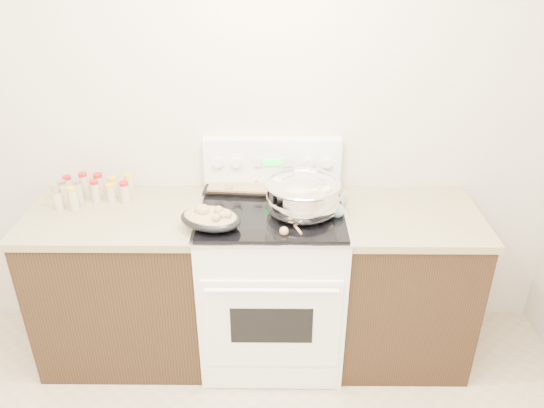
{
  "coord_description": "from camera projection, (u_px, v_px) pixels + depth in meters",
  "views": [
    {
      "loc": [
        0.37,
        -1.01,
        2.26
      ],
      "look_at": [
        0.35,
        1.37,
        1.0
      ],
      "focal_mm": 35.0,
      "sensor_mm": 36.0,
      "label": 1
    }
  ],
  "objects": [
    {
      "name": "room_shell",
      "position": [
        106.0,
        212.0,
        1.15
      ],
      "size": [
        4.1,
        3.6,
        2.75
      ],
      "color": "beige",
      "rests_on": "ground"
    },
    {
      "name": "counter_left",
      "position": [
        126.0,
        282.0,
        3.0
      ],
      "size": [
        0.93,
        0.67,
        0.92
      ],
      "color": "black",
      "rests_on": "ground"
    },
    {
      "name": "counter_right",
      "position": [
        401.0,
        284.0,
        2.99
      ],
      "size": [
        0.73,
        0.67,
        0.92
      ],
      "color": "black",
      "rests_on": "ground"
    },
    {
      "name": "kitchen_range",
      "position": [
        272.0,
        280.0,
        2.98
      ],
      "size": [
        0.78,
        0.73,
        1.22
      ],
      "color": "white",
      "rests_on": "ground"
    },
    {
      "name": "mixing_bowl",
      "position": [
        303.0,
        198.0,
        2.68
      ],
      "size": [
        0.48,
        0.48,
        0.23
      ],
      "color": "silver",
      "rests_on": "kitchen_range"
    },
    {
      "name": "roasting_pan",
      "position": [
        210.0,
        218.0,
        2.58
      ],
      "size": [
        0.37,
        0.32,
        0.11
      ],
      "color": "black",
      "rests_on": "kitchen_range"
    },
    {
      "name": "baking_sheet",
      "position": [
        246.0,
        183.0,
        3.0
      ],
      "size": [
        0.47,
        0.35,
        0.06
      ],
      "color": "black",
      "rests_on": "kitchen_range"
    },
    {
      "name": "wooden_spoon",
      "position": [
        287.0,
        227.0,
        2.57
      ],
      "size": [
        0.11,
        0.25,
        0.04
      ],
      "color": "tan",
      "rests_on": "kitchen_range"
    },
    {
      "name": "blue_ladle",
      "position": [
        338.0,
        209.0,
        2.7
      ],
      "size": [
        0.12,
        0.26,
        0.1
      ],
      "color": "#78AAB3",
      "rests_on": "kitchen_range"
    },
    {
      "name": "spice_jars",
      "position": [
        92.0,
        190.0,
        2.88
      ],
      "size": [
        0.39,
        0.24,
        0.13
      ],
      "color": "#BFB28C",
      "rests_on": "counter_left"
    }
  ]
}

